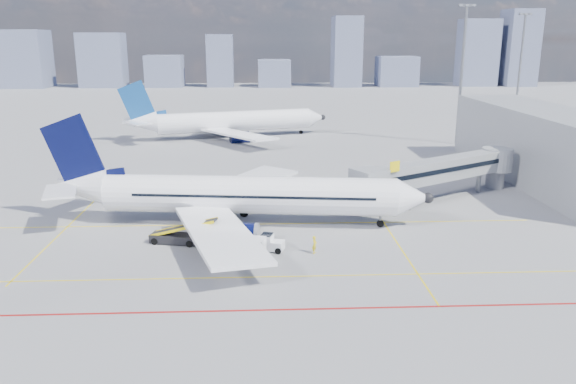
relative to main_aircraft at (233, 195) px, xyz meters
name	(u,v)px	position (x,y,z in m)	size (l,w,h in m)	color
ground	(254,251)	(2.30, -8.24, -3.22)	(420.00, 420.00, 0.00)	gray
apron_markings	(247,267)	(1.72, -12.15, -3.21)	(90.00, 35.12, 0.01)	yellow
jet_bridge	(446,170)	(25.81, 8.67, 0.52)	(23.55, 15.78, 6.30)	gray
terminal_block	(542,145)	(42.25, 17.76, 1.78)	(10.00, 42.00, 10.00)	gray
floodlight_mast_ne	(462,71)	(40.30, 46.76, 10.37)	(3.20, 0.61, 25.45)	slate
floodlight_mast_far	(520,63)	(67.30, 81.76, 10.37)	(3.20, 0.61, 25.45)	slate
distant_skyline	(251,57)	(-1.19, 181.76, 8.83)	(242.10, 15.53, 31.36)	slate
main_aircraft	(233,195)	(0.00, 0.00, 0.00)	(41.45, 36.04, 12.13)	white
second_aircraft	(227,122)	(-4.02, 55.19, 0.00)	(41.22, 35.33, 12.24)	white
baggage_tug	(270,243)	(3.78, -8.22, -2.43)	(2.67, 2.08, 1.65)	white
cargo_dolly	(246,247)	(1.64, -9.98, -2.13)	(3.90, 2.45, 1.98)	black
belt_loader	(176,236)	(-5.31, -5.76, -2.50)	(6.91, 3.09, 2.77)	black
ramp_worker	(315,245)	(7.93, -9.04, -2.37)	(0.62, 0.41, 1.70)	yellow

